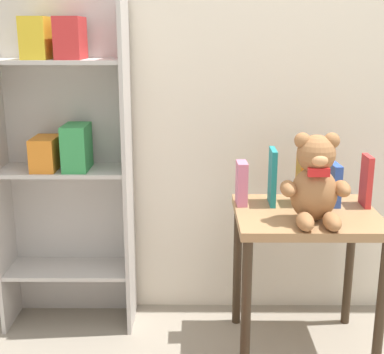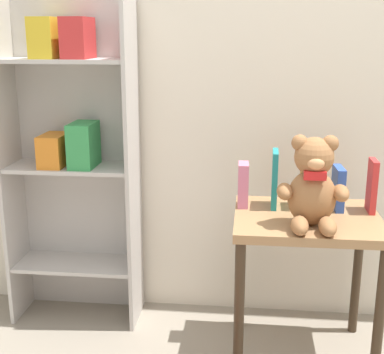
% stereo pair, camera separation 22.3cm
% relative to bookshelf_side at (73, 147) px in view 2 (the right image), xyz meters
% --- Properties ---
extents(wall_back, '(4.80, 0.06, 2.50)m').
position_rel_bookshelf_side_xyz_m(wall_back, '(0.91, 0.15, 0.40)').
color(wall_back, silver).
rests_on(wall_back, ground_plane).
extents(bookshelf_side, '(0.60, 0.26, 1.51)m').
position_rel_bookshelf_side_xyz_m(bookshelf_side, '(0.00, 0.00, 0.00)').
color(bookshelf_side, '#BCB7B2').
rests_on(bookshelf_side, ground_plane).
extents(display_table, '(0.59, 0.50, 0.64)m').
position_rel_bookshelf_side_xyz_m(display_table, '(1.06, -0.27, -0.31)').
color(display_table, '#9E754C').
rests_on(display_table, ground_plane).
extents(teddy_bear, '(0.27, 0.25, 0.35)m').
position_rel_bookshelf_side_xyz_m(teddy_bear, '(1.06, -0.38, -0.05)').
color(teddy_bear, '#99663D').
rests_on(teddy_bear, display_table).
extents(book_standing_pink, '(0.05, 0.10, 0.19)m').
position_rel_bookshelf_side_xyz_m(book_standing_pink, '(0.80, -0.16, -0.11)').
color(book_standing_pink, '#D17093').
rests_on(book_standing_pink, display_table).
extents(book_standing_teal, '(0.03, 0.14, 0.24)m').
position_rel_bookshelf_side_xyz_m(book_standing_teal, '(0.93, -0.16, -0.09)').
color(book_standing_teal, teal).
rests_on(book_standing_teal, display_table).
extents(book_standing_orange, '(0.04, 0.12, 0.22)m').
position_rel_bookshelf_side_xyz_m(book_standing_orange, '(1.06, -0.15, -0.10)').
color(book_standing_orange, orange).
rests_on(book_standing_orange, display_table).
extents(book_standing_blue, '(0.04, 0.13, 0.18)m').
position_rel_bookshelf_side_xyz_m(book_standing_blue, '(1.19, -0.16, -0.12)').
color(book_standing_blue, '#2D51B7').
rests_on(book_standing_blue, display_table).
extents(book_standing_red, '(0.03, 0.11, 0.22)m').
position_rel_bookshelf_side_xyz_m(book_standing_red, '(1.32, -0.18, -0.10)').
color(book_standing_red, red).
rests_on(book_standing_red, display_table).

